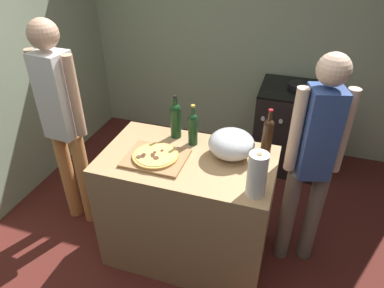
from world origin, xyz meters
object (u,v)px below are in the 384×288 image
object	(u,v)px
wine_bottle_amber	(176,119)
mixing_bowl	(231,144)
paper_towel_roll	(257,175)
person_in_red	(314,157)
stove	(289,128)
wine_bottle_clear	(267,135)
wine_bottle_dark	(193,127)
person_in_stripes	(62,117)
pizza	(155,156)

from	to	relation	value
wine_bottle_amber	mixing_bowl	bearing A→B (deg)	-15.71
paper_towel_roll	person_in_red	distance (m)	0.55
mixing_bowl	stove	bearing A→B (deg)	75.76
wine_bottle_clear	person_in_red	size ratio (longest dim) A/B	0.21
paper_towel_roll	wine_bottle_dark	world-z (taller)	wine_bottle_dark
person_in_red	wine_bottle_dark	bearing A→B (deg)	-177.51
mixing_bowl	person_in_stripes	distance (m)	1.29
stove	person_in_stripes	distance (m)	2.21
mixing_bowl	wine_bottle_amber	distance (m)	0.45
wine_bottle_dark	mixing_bowl	bearing A→B (deg)	-13.03
paper_towel_roll	stove	bearing A→B (deg)	85.75
mixing_bowl	person_in_red	distance (m)	0.54
mixing_bowl	paper_towel_roll	size ratio (longest dim) A/B	1.10
wine_bottle_dark	wine_bottle_amber	bearing A→B (deg)	159.27
paper_towel_roll	person_in_red	world-z (taller)	person_in_red
mixing_bowl	person_in_stripes	xyz separation A→B (m)	(-1.28, -0.03, 0.01)
wine_bottle_dark	person_in_stripes	xyz separation A→B (m)	(-1.00, -0.10, -0.03)
pizza	paper_towel_roll	world-z (taller)	paper_towel_roll
wine_bottle_dark	person_in_stripes	size ratio (longest dim) A/B	0.18
mixing_bowl	paper_towel_roll	bearing A→B (deg)	-57.20
stove	person_in_red	size ratio (longest dim) A/B	0.56
pizza	paper_towel_roll	bearing A→B (deg)	-11.77
stove	paper_towel_roll	bearing A→B (deg)	-94.25
wine_bottle_amber	person_in_red	size ratio (longest dim) A/B	0.20
mixing_bowl	paper_towel_roll	xyz separation A→B (m)	(0.22, -0.34, 0.04)
mixing_bowl	wine_bottle_dark	size ratio (longest dim) A/B	1.01
wine_bottle_amber	wine_bottle_dark	distance (m)	0.16
pizza	wine_bottle_amber	bearing A→B (deg)	84.90
person_in_stripes	mixing_bowl	bearing A→B (deg)	1.44
paper_towel_roll	wine_bottle_amber	xyz separation A→B (m)	(-0.65, 0.46, 0.01)
wine_bottle_amber	person_in_stripes	size ratio (longest dim) A/B	0.19
wine_bottle_dark	person_in_red	xyz separation A→B (m)	(0.82, 0.04, -0.10)
paper_towel_roll	wine_bottle_dark	size ratio (longest dim) A/B	0.93
paper_towel_roll	wine_bottle_clear	distance (m)	0.43
pizza	wine_bottle_amber	size ratio (longest dim) A/B	0.93
wine_bottle_dark	pizza	bearing A→B (deg)	-123.77
mixing_bowl	stove	size ratio (longest dim) A/B	0.34
paper_towel_roll	person_in_stripes	world-z (taller)	person_in_stripes
wine_bottle_dark	person_in_red	distance (m)	0.82
stove	pizza	bearing A→B (deg)	-117.52
pizza	stove	size ratio (longest dim) A/B	0.33
pizza	wine_bottle_clear	size ratio (longest dim) A/B	0.90
paper_towel_roll	stove	world-z (taller)	paper_towel_roll
wine_bottle_amber	wine_bottle_dark	size ratio (longest dim) A/B	1.08
pizza	mixing_bowl	size ratio (longest dim) A/B	0.99
mixing_bowl	wine_bottle_clear	bearing A→B (deg)	22.75
pizza	stove	bearing A→B (deg)	62.48
wine_bottle_dark	person_in_stripes	world-z (taller)	person_in_stripes
wine_bottle_amber	stove	size ratio (longest dim) A/B	0.36
wine_bottle_amber	person_in_red	bearing A→B (deg)	-1.20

